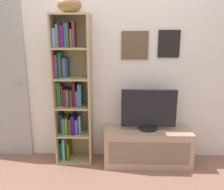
% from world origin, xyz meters
% --- Properties ---
extents(back_wall, '(4.80, 0.08, 2.30)m').
position_xyz_m(back_wall, '(0.00, 1.13, 1.15)').
color(back_wall, silver).
rests_on(back_wall, ground).
extents(bookshelf, '(0.43, 0.29, 1.77)m').
position_xyz_m(bookshelf, '(-0.51, 0.98, 0.88)').
color(bookshelf, tan).
rests_on(bookshelf, ground).
extents(football, '(0.29, 0.22, 0.17)m').
position_xyz_m(football, '(-0.47, 0.95, 1.86)').
color(football, brown).
rests_on(football, bookshelf).
extents(tv_stand, '(1.04, 0.40, 0.44)m').
position_xyz_m(tv_stand, '(0.43, 0.90, 0.22)').
color(tv_stand, tan).
rests_on(tv_stand, ground).
extents(television, '(0.65, 0.22, 0.49)m').
position_xyz_m(television, '(0.43, 0.90, 0.68)').
color(television, black).
rests_on(television, tv_stand).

